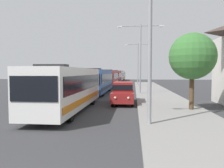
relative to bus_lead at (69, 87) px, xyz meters
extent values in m
cube|color=silver|center=(0.00, 0.02, 0.01)|extent=(2.50, 11.20, 2.70)
cube|color=black|center=(1.27, 0.02, 0.36)|extent=(0.04, 10.31, 1.00)
cube|color=black|center=(-1.27, 0.02, 0.36)|extent=(0.04, 10.31, 1.00)
cube|color=black|center=(0.00, -5.60, 0.31)|extent=(2.30, 0.04, 1.20)
cube|color=orange|center=(1.28, 0.02, -0.79)|extent=(0.03, 10.64, 0.36)
cube|color=black|center=(0.00, -3.34, 1.44)|extent=(1.75, 0.90, 0.16)
cylinder|color=black|center=(1.10, -3.45, -1.19)|extent=(0.28, 1.00, 1.00)
cylinder|color=black|center=(-1.10, -3.45, -1.19)|extent=(0.28, 1.00, 1.00)
cylinder|color=black|center=(1.10, 3.10, -1.19)|extent=(0.28, 1.00, 1.00)
cylinder|color=black|center=(-1.10, 3.10, -1.19)|extent=(0.28, 1.00, 1.00)
cube|color=#284C8C|center=(0.00, 13.10, 0.01)|extent=(2.50, 12.29, 2.70)
cube|color=black|center=(1.27, 13.10, 0.36)|extent=(0.04, 11.30, 1.00)
cube|color=black|center=(-1.27, 13.10, 0.36)|extent=(0.04, 11.30, 1.00)
cube|color=black|center=(0.00, 6.94, 0.31)|extent=(2.30, 0.04, 1.20)
cube|color=black|center=(1.28, 13.10, -0.79)|extent=(0.03, 11.67, 0.36)
cube|color=black|center=(0.00, 9.42, 1.44)|extent=(1.75, 0.90, 0.16)
cylinder|color=black|center=(1.10, 9.30, -1.19)|extent=(0.28, 1.00, 1.00)
cylinder|color=black|center=(-1.10, 9.30, -1.19)|extent=(0.28, 1.00, 1.00)
cylinder|color=black|center=(1.10, 16.48, -1.19)|extent=(0.28, 1.00, 1.00)
cylinder|color=black|center=(-1.10, 16.48, -1.19)|extent=(0.28, 1.00, 1.00)
cube|color=maroon|center=(0.00, 26.38, 0.01)|extent=(2.50, 11.83, 2.70)
cube|color=black|center=(1.27, 26.38, 0.36)|extent=(0.04, 10.88, 1.00)
cube|color=black|center=(-1.27, 26.38, 0.36)|extent=(0.04, 10.88, 1.00)
cube|color=black|center=(0.00, 20.45, 0.31)|extent=(2.30, 0.04, 1.20)
cube|color=gold|center=(1.28, 26.38, -0.79)|extent=(0.03, 11.24, 0.36)
cube|color=black|center=(0.00, 22.83, 1.44)|extent=(1.75, 0.90, 0.16)
cylinder|color=black|center=(1.10, 22.71, -1.19)|extent=(0.28, 1.00, 1.00)
cylinder|color=black|center=(-1.10, 22.71, -1.19)|extent=(0.28, 1.00, 1.00)
cylinder|color=black|center=(1.10, 29.64, -1.19)|extent=(0.28, 1.00, 1.00)
cylinder|color=black|center=(-1.10, 29.64, -1.19)|extent=(0.28, 1.00, 1.00)
cube|color=maroon|center=(0.00, 39.61, 0.01)|extent=(2.50, 12.35, 2.70)
cube|color=black|center=(1.27, 39.61, 0.36)|extent=(0.04, 11.37, 1.00)
cube|color=black|center=(-1.27, 39.61, 0.36)|extent=(0.04, 11.37, 1.00)
cube|color=black|center=(0.00, 33.41, 0.31)|extent=(2.30, 0.04, 1.20)
cube|color=navy|center=(1.28, 39.61, -0.79)|extent=(0.03, 11.74, 0.36)
cube|color=black|center=(0.00, 35.90, 1.44)|extent=(1.75, 0.90, 0.16)
cylinder|color=black|center=(1.10, 35.78, -1.19)|extent=(0.28, 1.00, 1.00)
cylinder|color=black|center=(-1.10, 35.78, -1.19)|extent=(0.28, 1.00, 1.00)
cylinder|color=black|center=(1.10, 43.00, -1.19)|extent=(0.28, 1.00, 1.00)
cylinder|color=black|center=(-1.10, 43.00, -1.19)|extent=(0.28, 1.00, 1.00)
cube|color=silver|center=(0.00, 53.52, 0.01)|extent=(2.50, 12.22, 2.70)
cube|color=black|center=(1.27, 53.52, 0.36)|extent=(0.04, 11.24, 1.00)
cube|color=black|center=(-1.27, 53.52, 0.36)|extent=(0.04, 11.24, 1.00)
cube|color=black|center=(0.00, 47.39, 0.31)|extent=(2.30, 0.04, 1.20)
cube|color=orange|center=(1.28, 53.52, -0.79)|extent=(0.03, 11.61, 0.36)
cube|color=black|center=(0.00, 49.85, 1.44)|extent=(1.75, 0.90, 0.16)
cylinder|color=black|center=(1.10, 49.73, -1.19)|extent=(0.28, 1.00, 1.00)
cylinder|color=black|center=(-1.10, 49.73, -1.19)|extent=(0.28, 1.00, 1.00)
cylinder|color=black|center=(1.10, 56.88, -1.19)|extent=(0.28, 1.00, 1.00)
cylinder|color=black|center=(-1.10, 56.88, -1.19)|extent=(0.28, 1.00, 1.00)
cube|color=silver|center=(0.00, 66.71, 0.01)|extent=(2.50, 11.94, 2.70)
cube|color=black|center=(1.27, 66.71, 0.36)|extent=(0.04, 10.98, 1.00)
cube|color=black|center=(-1.27, 66.71, 0.36)|extent=(0.04, 10.98, 1.00)
cube|color=black|center=(0.00, 60.73, 0.31)|extent=(2.30, 0.04, 1.20)
cube|color=gold|center=(1.28, 66.71, -0.79)|extent=(0.03, 11.34, 0.36)
cube|color=black|center=(0.00, 63.13, 1.44)|extent=(1.75, 0.90, 0.16)
cylinder|color=black|center=(1.10, 63.01, -1.19)|extent=(0.28, 1.00, 1.00)
cylinder|color=black|center=(-1.10, 63.01, -1.19)|extent=(0.28, 1.00, 1.00)
cylinder|color=black|center=(1.10, 70.00, -1.19)|extent=(0.28, 1.00, 1.00)
cylinder|color=black|center=(-1.10, 70.00, -1.19)|extent=(0.28, 1.00, 1.00)
cube|color=maroon|center=(3.70, 3.90, -0.99)|extent=(1.84, 4.93, 0.80)
cube|color=maroon|center=(3.70, 4.05, -0.19)|extent=(1.62, 2.86, 0.80)
cube|color=black|center=(3.70, 4.05, -0.19)|extent=(1.66, 2.96, 0.44)
sphere|color=#F9EFCC|center=(3.19, 1.41, -0.89)|extent=(0.18, 0.18, 0.18)
sphere|color=#F9EFCC|center=(4.20, 1.41, -0.89)|extent=(0.18, 0.18, 0.18)
cylinder|color=black|center=(2.88, 2.37, -1.34)|extent=(0.22, 0.70, 0.70)
cylinder|color=black|center=(4.52, 2.37, -1.34)|extent=(0.22, 0.70, 0.70)
cylinder|color=black|center=(2.88, 5.43, -1.34)|extent=(0.22, 0.70, 0.70)
cylinder|color=black|center=(4.52, 5.43, -1.34)|extent=(0.22, 0.70, 0.70)
cube|color=black|center=(-3.30, 62.46, -0.24)|extent=(2.30, 1.80, 2.20)
cube|color=gold|center=(-3.30, 66.11, 0.11)|extent=(2.35, 5.48, 2.70)
cube|color=black|center=(-3.30, 61.54, 0.06)|extent=(2.07, 0.04, 0.90)
cylinder|color=black|center=(-4.33, 62.46, -1.24)|extent=(0.26, 0.90, 0.90)
cylinder|color=black|center=(-2.27, 62.46, -1.24)|extent=(0.26, 0.90, 0.90)
cylinder|color=black|center=(-4.33, 67.21, -1.24)|extent=(0.26, 0.90, 0.90)
cylinder|color=black|center=(-2.27, 67.21, -1.24)|extent=(0.26, 0.90, 0.90)
cylinder|color=gray|center=(5.40, -4.11, 2.37)|extent=(0.20, 0.20, 7.83)
cylinder|color=gray|center=(5.40, 11.98, 2.68)|extent=(0.20, 0.20, 8.44)
cylinder|color=gray|center=(4.14, 11.98, 6.70)|extent=(2.51, 0.10, 0.10)
cube|color=silver|center=(2.88, 11.98, 6.62)|extent=(0.56, 0.28, 0.16)
cylinder|color=gray|center=(6.65, 11.98, 6.70)|extent=(2.51, 0.10, 0.10)
cube|color=silver|center=(7.91, 11.98, 6.62)|extent=(0.56, 0.28, 0.16)
cylinder|color=gray|center=(5.40, 28.08, 2.57)|extent=(0.20, 0.20, 8.21)
cylinder|color=gray|center=(4.23, 28.08, 6.47)|extent=(2.34, 0.10, 0.10)
cube|color=silver|center=(3.06, 28.08, 6.39)|extent=(0.56, 0.28, 0.16)
cylinder|color=gray|center=(6.57, 28.08, 6.47)|extent=(2.34, 0.10, 0.10)
cube|color=silver|center=(7.74, 28.08, 6.39)|extent=(0.56, 0.28, 0.16)
cylinder|color=#4C3823|center=(8.66, 0.56, -0.33)|extent=(0.32, 0.32, 2.43)
sphere|color=#387033|center=(8.66, 0.56, 2.18)|extent=(3.24, 3.24, 3.24)
camera|label=1|loc=(4.60, -15.29, 1.09)|focal=35.26mm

